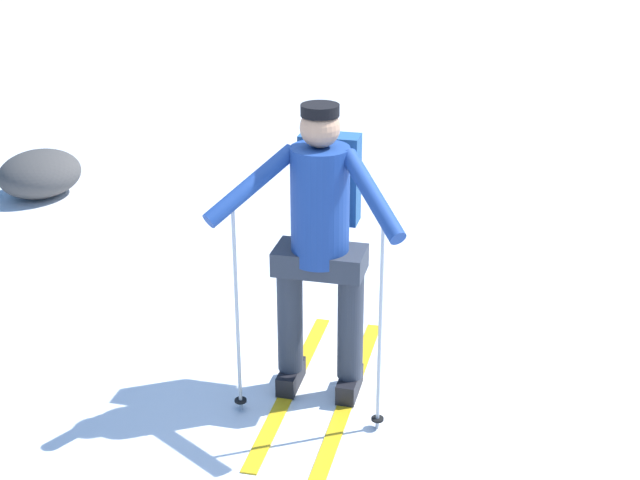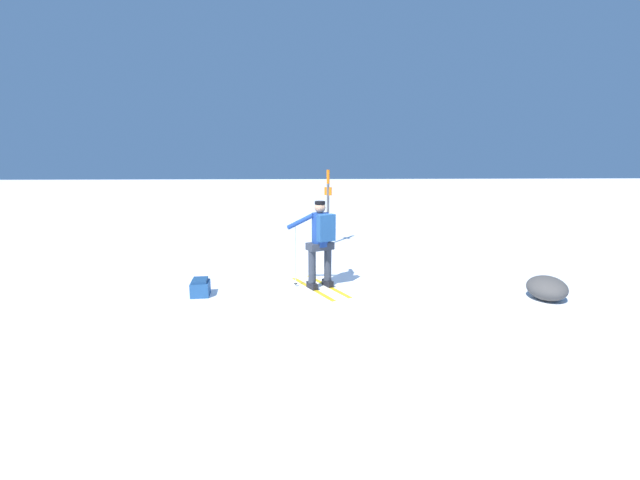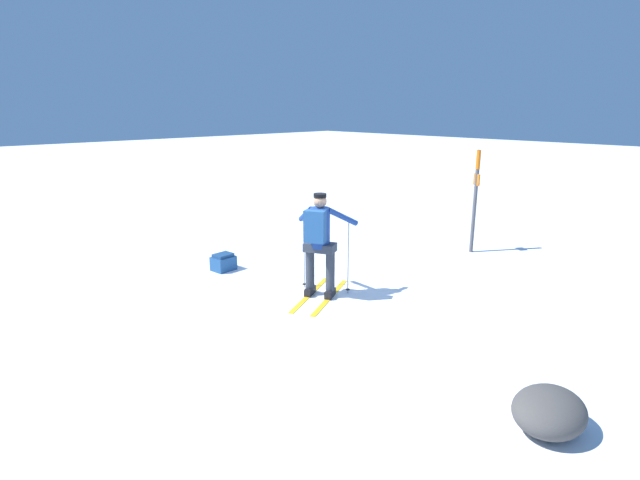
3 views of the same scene
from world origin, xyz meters
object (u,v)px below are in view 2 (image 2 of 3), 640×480
at_px(dropped_backpack, 200,288).
at_px(rock_boulder, 547,288).
at_px(skier, 321,239).
at_px(trail_marker, 328,201).

xyz_separation_m(dropped_backpack, rock_boulder, (-0.49, -6.45, 0.06)).
xyz_separation_m(skier, trail_marker, (4.23, -0.40, 0.30)).
distance_m(skier, dropped_backpack, 2.49).
height_order(skier, rock_boulder, skier).
height_order(dropped_backpack, rock_boulder, rock_boulder).
height_order(skier, dropped_backpack, skier).
distance_m(skier, rock_boulder, 4.31).
bearing_deg(skier, trail_marker, -5.41).
bearing_deg(trail_marker, dropped_backpack, 149.62).
distance_m(trail_marker, rock_boulder, 6.42).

